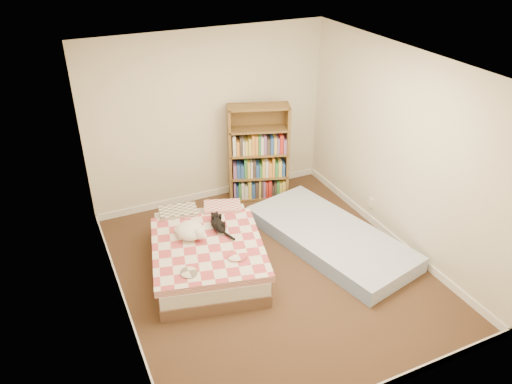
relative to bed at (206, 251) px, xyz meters
name	(u,v)px	position (x,y,z in m)	size (l,w,h in m)	color
room	(272,184)	(0.67, -0.41, 0.99)	(3.51, 4.01, 2.51)	#3F271B
bed	(206,251)	(0.00, 0.00, 0.00)	(1.58, 1.97, 0.46)	brown
bookshelf	(258,164)	(1.28, 1.29, 0.33)	(0.97, 0.56, 1.46)	brown
floor_mattress	(330,237)	(1.61, -0.24, -0.11)	(1.02, 2.28, 0.20)	#7E9AD2
black_cat	(218,224)	(0.21, 0.13, 0.26)	(0.22, 0.57, 0.13)	black
white_dog	(191,231)	(-0.15, 0.08, 0.30)	(0.40, 0.43, 0.18)	white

